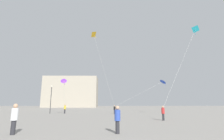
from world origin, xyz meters
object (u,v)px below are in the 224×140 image
person_in_red (163,112)px  kite_amber_delta (94,36)px  kite_violet_diamond (64,81)px  kite_cyan_delta (195,31)px  person_in_yellow (65,108)px  person_in_white (14,117)px  person_in_blue (117,118)px  person_in_black (115,109)px  lamppost_east (51,95)px  building_left_hall (72,92)px  kite_cobalt_diamond (163,82)px

person_in_red → kite_amber_delta: 16.22m
kite_violet_diamond → kite_cyan_delta: kite_cyan_delta is taller
person_in_yellow → person_in_white: bearing=116.6°
kite_amber_delta → kite_violet_diamond: 9.46m
person_in_yellow → person_in_blue: bearing=132.0°
person_in_yellow → kite_violet_diamond: (0.47, -4.01, 4.83)m
kite_cyan_delta → person_in_yellow: bearing=152.0°
person_in_black → kite_amber_delta: bearing=44.3°
kite_amber_delta → kite_cyan_delta: bearing=-14.4°
kite_cyan_delta → kite_violet_diamond: bearing=160.9°
kite_violet_diamond → lamppost_east: kite_violet_diamond is taller
person_in_yellow → person_in_black: size_ratio=1.11×
person_in_black → lamppost_east: lamppost_east is taller
person_in_red → kite_cyan_delta: bearing=-166.5°
building_left_hall → kite_violet_diamond: bearing=-79.8°
building_left_hall → lamppost_east: size_ratio=5.08×
person_in_white → kite_violet_diamond: (-1.78, 18.25, 4.78)m
person_in_black → person_in_yellow: bearing=-22.6°
kite_violet_diamond → person_in_blue: bearing=-65.8°
person_in_blue → kite_amber_delta: (-2.77, 14.93, 11.94)m
kite_amber_delta → kite_cobalt_diamond: bearing=24.0°
person_in_red → kite_violet_diamond: 17.84m
kite_cobalt_diamond → kite_violet_diamond: (-18.61, -2.66, -0.29)m
person_in_blue → building_left_hall: (-18.87, 77.77, 6.93)m
kite_cyan_delta → building_left_hall: building_left_hall is taller
person_in_red → person_in_white: 14.66m
person_in_yellow → building_left_hall: 56.97m
kite_amber_delta → kite_cobalt_diamond: (13.23, 5.88, -6.79)m
kite_violet_diamond → kite_cyan_delta: bearing=-19.1°
person_in_yellow → person_in_white: size_ratio=0.95×
person_in_blue → kite_cyan_delta: kite_cyan_delta is taller
kite_cyan_delta → building_left_hall: (-31.08, 66.70, -4.46)m
person_in_red → person_in_black: size_ratio=1.01×
person_in_black → building_left_hall: size_ratio=0.06×
kite_amber_delta → building_left_hall: bearing=104.4°
person_in_yellow → kite_cyan_delta: (20.84, -11.08, 11.37)m
lamppost_east → person_in_yellow: bearing=-6.3°
person_in_white → kite_amber_delta: kite_amber_delta is taller
person_in_black → kite_cobalt_diamond: kite_cobalt_diamond is taller
person_in_white → building_left_hall: (-12.50, 77.88, 6.86)m
person_in_black → kite_cobalt_diamond: size_ratio=0.15×
person_in_white → building_left_hall: building_left_hall is taller
person_in_red → person_in_blue: bearing=43.5°
person_in_black → person_in_white: 21.46m
kite_violet_diamond → lamppost_east: 5.93m
kite_violet_diamond → lamppost_east: (-3.40, 4.34, -2.20)m
kite_amber_delta → kite_cobalt_diamond: 15.99m
kite_cobalt_diamond → kite_violet_diamond: size_ratio=2.06×
building_left_hall → lamppost_east: (7.31, -55.29, -4.28)m
person_in_blue → lamppost_east: bearing=132.9°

